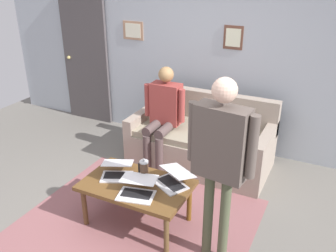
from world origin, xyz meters
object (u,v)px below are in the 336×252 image
at_px(person_standing, 221,151).
at_px(person_seated, 163,112).
at_px(laptop_left, 117,172).
at_px(couch, 201,142).
at_px(interior_door, 86,59).
at_px(french_press, 144,171).
at_px(coffee_table, 137,188).
at_px(laptop_right, 137,189).
at_px(laptop_center, 173,180).

height_order(person_standing, person_seated, person_standing).
bearing_deg(laptop_left, couch, -105.24).
xyz_separation_m(interior_door, couch, (-2.22, 0.57, -0.72)).
bearing_deg(person_standing, french_press, -11.50).
bearing_deg(laptop_left, coffee_table, 170.93).
distance_m(couch, laptop_left, 1.44).
distance_m(laptop_right, person_seated, 1.40).
distance_m(interior_door, couch, 2.40).
xyz_separation_m(couch, laptop_center, (-0.19, 1.26, 0.20)).
distance_m(interior_door, laptop_right, 3.09).
xyz_separation_m(coffee_table, laptop_left, (0.25, -0.04, 0.10)).
relative_size(person_standing, person_seated, 1.31).
bearing_deg(laptop_center, laptop_right, 53.24).
xyz_separation_m(couch, laptop_left, (0.37, 1.37, 0.20)).
bearing_deg(person_seated, laptop_left, 93.18).
xyz_separation_m(laptop_left, french_press, (-0.30, -0.02, 0.07)).
xyz_separation_m(interior_door, coffee_table, (-2.09, 1.98, -0.61)).
distance_m(laptop_center, laptop_right, 0.37).
xyz_separation_m(laptop_right, french_press, (0.04, -0.20, 0.07)).
height_order(laptop_left, french_press, french_press).
height_order(coffee_table, french_press, french_press).
bearing_deg(laptop_right, couch, -91.22).
distance_m(laptop_left, laptop_right, 0.39).
relative_size(laptop_left, laptop_center, 0.91).
bearing_deg(couch, interior_door, -14.42).
bearing_deg(person_seated, interior_door, -24.09).
bearing_deg(couch, laptop_right, 88.78).
distance_m(interior_door, laptop_center, 3.07).
height_order(french_press, person_seated, person_seated).
height_order(couch, laptop_left, couch).
xyz_separation_m(laptop_center, laptop_right, (0.22, 0.30, 0.00)).
distance_m(laptop_right, french_press, 0.22).
distance_m(couch, laptop_right, 1.57).
bearing_deg(person_seated, couch, -152.62).
xyz_separation_m(laptop_center, person_seated, (0.63, -1.03, 0.22)).
bearing_deg(laptop_center, person_standing, 154.42).
height_order(interior_door, laptop_right, interior_door).
relative_size(laptop_left, person_seated, 0.32).
distance_m(interior_door, laptop_left, 2.73).
distance_m(laptop_left, person_seated, 1.17).
distance_m(couch, laptop_center, 1.29).
relative_size(interior_door, person_seated, 1.60).
xyz_separation_m(couch, french_press, (0.07, 1.35, 0.27)).
bearing_deg(french_press, coffee_table, 46.88).
bearing_deg(laptop_right, person_standing, -176.99).
bearing_deg(french_press, laptop_center, -160.06).
height_order(laptop_right, person_standing, person_standing).
distance_m(couch, french_press, 1.38).
distance_m(french_press, person_standing, 0.95).
distance_m(couch, person_seated, 0.65).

